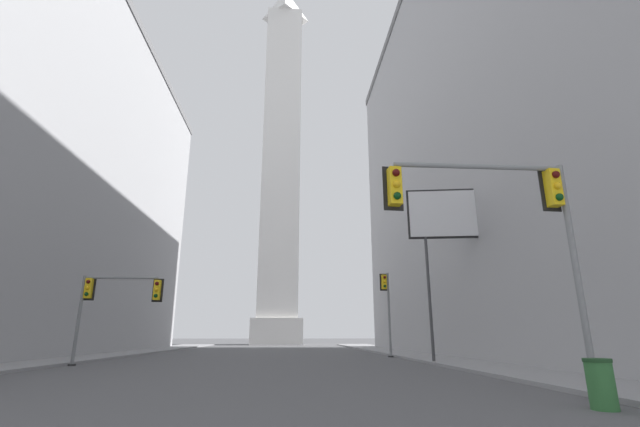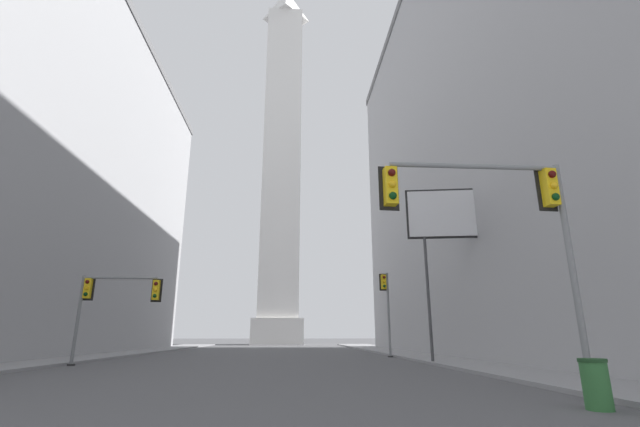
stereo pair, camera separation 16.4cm
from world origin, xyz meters
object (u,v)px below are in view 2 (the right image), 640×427
traffic_light_mid_left (109,297)px  trash_bin (596,384)px  obelisk (282,152)px  traffic_light_near_right (505,213)px  billboard_sign (458,219)px  traffic_light_mid_right (386,301)px

traffic_light_mid_left → trash_bin: size_ratio=4.45×
obelisk → trash_bin: size_ratio=67.96×
traffic_light_near_right → traffic_light_mid_left: (-16.16, 13.82, -1.26)m
traffic_light_mid_left → billboard_sign: 20.97m
traffic_light_near_right → traffic_light_mid_left: bearing=139.5°
trash_bin → billboard_sign: 17.47m
traffic_light_near_right → billboard_sign: (4.24, 13.68, 3.63)m
trash_bin → obelisk: bearing=97.7°
traffic_light_near_right → traffic_light_mid_right: size_ratio=1.02×
traffic_light_near_right → trash_bin: bearing=-60.7°
obelisk → traffic_light_mid_right: size_ratio=11.77×
traffic_light_mid_right → traffic_light_mid_left: bearing=-155.8°
traffic_light_mid_left → traffic_light_mid_right: bearing=24.2°
traffic_light_near_right → traffic_light_mid_left: size_ratio=1.33×
obelisk → billboard_sign: (12.38, -51.46, -27.16)m
traffic_light_near_right → traffic_light_mid_right: bearing=86.5°
obelisk → traffic_light_near_right: bearing=-82.9°
trash_bin → traffic_light_near_right: bearing=119.3°
traffic_light_near_right → billboard_sign: size_ratio=0.61×
trash_bin → traffic_light_mid_left: bearing=138.0°
traffic_light_mid_right → trash_bin: size_ratio=5.78×
traffic_light_mid_right → billboard_sign: (2.91, -8.01, 4.42)m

